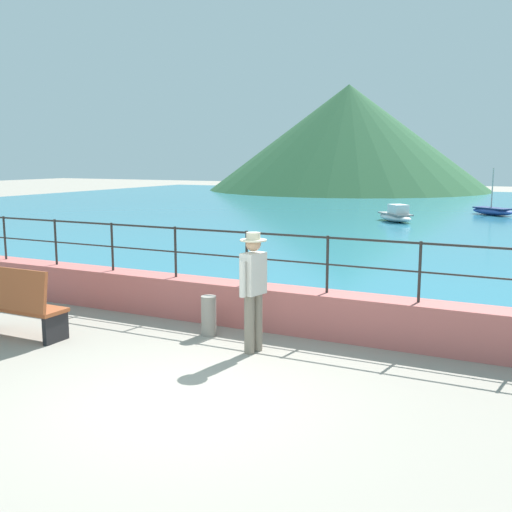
{
  "coord_description": "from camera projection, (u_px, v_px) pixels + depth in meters",
  "views": [
    {
      "loc": [
        3.78,
        -5.48,
        2.77
      ],
      "look_at": [
        -0.78,
        3.7,
        1.1
      ],
      "focal_mm": 41.87,
      "sensor_mm": 36.0,
      "label": 1
    }
  ],
  "objects": [
    {
      "name": "lake_water",
      "position": [
        467.0,
        214.0,
        29.78
      ],
      "size": [
        64.0,
        44.32,
        0.06
      ],
      "primitive_type": "cube",
      "color": "teal",
      "rests_on": "ground"
    },
    {
      "name": "bollard",
      "position": [
        209.0,
        316.0,
        9.44
      ],
      "size": [
        0.24,
        0.24,
        0.64
      ],
      "primitive_type": "cylinder",
      "color": "gray",
      "rests_on": "ground"
    },
    {
      "name": "ground_plane",
      "position": [
        175.0,
        400.0,
        6.95
      ],
      "size": [
        120.0,
        120.0,
        0.0
      ],
      "primitive_type": "plane",
      "color": "gray"
    },
    {
      "name": "boat_4",
      "position": [
        396.0,
        215.0,
        26.04
      ],
      "size": [
        2.2,
        2.32,
        0.76
      ],
      "color": "white",
      "rests_on": "lake_water"
    },
    {
      "name": "person_walking",
      "position": [
        253.0,
        286.0,
        8.51
      ],
      "size": [
        0.38,
        0.56,
        1.75
      ],
      "color": "slate",
      "rests_on": "ground"
    },
    {
      "name": "boat_0",
      "position": [
        493.0,
        211.0,
        29.09
      ],
      "size": [
        2.4,
        2.07,
        2.28
      ],
      "color": "#2D4C9E",
      "rests_on": "lake_water"
    },
    {
      "name": "hill_main",
      "position": [
        348.0,
        138.0,
        52.45
      ],
      "size": [
        24.58,
        24.58,
        9.17
      ],
      "primitive_type": "cone",
      "color": "#285633",
      "rests_on": "ground"
    },
    {
      "name": "bench_main",
      "position": [
        12.0,
        302.0,
        9.31
      ],
      "size": [
        1.7,
        0.56,
        1.13
      ],
      "color": "#9E4C28",
      "rests_on": "ground"
    },
    {
      "name": "promenade_wall",
      "position": [
        285.0,
        309.0,
        9.72
      ],
      "size": [
        20.0,
        0.56,
        0.7
      ],
      "primitive_type": "cube",
      "color": "#BC605B",
      "rests_on": "ground"
    },
    {
      "name": "railing",
      "position": [
        286.0,
        251.0,
        9.56
      ],
      "size": [
        18.44,
        0.04,
        0.9
      ],
      "color": "#282623",
      "rests_on": "promenade_wall"
    }
  ]
}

